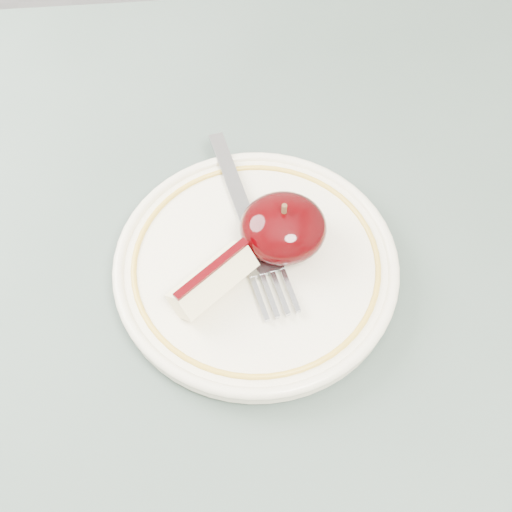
{
  "coord_description": "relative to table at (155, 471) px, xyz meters",
  "views": [
    {
      "loc": [
        0.07,
        -0.16,
        1.22
      ],
      "look_at": [
        0.09,
        0.12,
        0.78
      ],
      "focal_mm": 50.0,
      "sensor_mm": 36.0,
      "label": 1
    }
  ],
  "objects": [
    {
      "name": "plate",
      "position": [
        0.09,
        0.12,
        0.1
      ],
      "size": [
        0.22,
        0.22,
        0.02
      ],
      "color": "white",
      "rests_on": "table"
    },
    {
      "name": "table",
      "position": [
        0.0,
        0.0,
        0.0
      ],
      "size": [
        0.9,
        0.9,
        0.75
      ],
      "color": "brown",
      "rests_on": "ground"
    },
    {
      "name": "fork",
      "position": [
        0.09,
        0.15,
        0.11
      ],
      "size": [
        0.06,
        0.18,
        0.0
      ],
      "rotation": [
        0.0,
        0.0,
        1.79
      ],
      "color": "gray",
      "rests_on": "plate"
    },
    {
      "name": "apple_wedge",
      "position": [
        0.06,
        0.1,
        0.12
      ],
      "size": [
        0.07,
        0.06,
        0.03
      ],
      "rotation": [
        0.0,
        0.0,
        0.69
      ],
      "color": "#FCEFBA",
      "rests_on": "plate"
    },
    {
      "name": "apple_half",
      "position": [
        0.11,
        0.14,
        0.13
      ],
      "size": [
        0.06,
        0.06,
        0.05
      ],
      "color": "black",
      "rests_on": "plate"
    }
  ]
}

